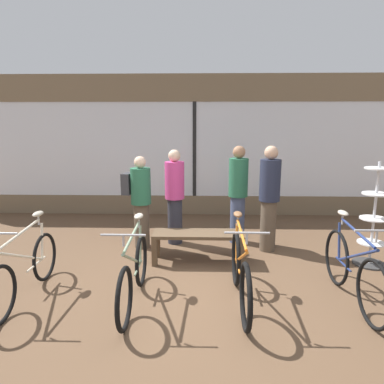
{
  "coord_description": "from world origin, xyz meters",
  "views": [
    {
      "loc": [
        0.16,
        -3.96,
        2.12
      ],
      "look_at": [
        0.0,
        1.86,
        0.95
      ],
      "focal_mm": 32.0,
      "sensor_mm": 36.0,
      "label": 1
    }
  ],
  "objects": [
    {
      "name": "ground_plane",
      "position": [
        0.0,
        0.0,
        0.0
      ],
      "size": [
        24.0,
        24.0,
        0.0
      ],
      "primitive_type": "plane",
      "color": "brown"
    },
    {
      "name": "customer_by_window",
      "position": [
        -0.88,
        1.7,
        0.85
      ],
      "size": [
        0.53,
        0.4,
        1.59
      ],
      "color": "brown",
      "rests_on": "ground_plane"
    },
    {
      "name": "bicycle_far_right",
      "position": [
        1.97,
        -0.09,
        0.41
      ],
      "size": [
        0.46,
        1.73,
        1.05
      ],
      "color": "black",
      "rests_on": "ground_plane"
    },
    {
      "name": "customer_near_bench",
      "position": [
        1.29,
        1.6,
        0.93
      ],
      "size": [
        0.4,
        0.4,
        1.77
      ],
      "color": "brown",
      "rests_on": "ground_plane"
    },
    {
      "name": "bicycle_far_left",
      "position": [
        -1.98,
        -0.12,
        0.38
      ],
      "size": [
        0.46,
        1.73,
        1.01
      ],
      "color": "black",
      "rests_on": "ground_plane"
    },
    {
      "name": "bicycle_right",
      "position": [
        0.63,
        -0.16,
        0.39
      ],
      "size": [
        0.46,
        1.74,
        1.04
      ],
      "color": "black",
      "rests_on": "ground_plane"
    },
    {
      "name": "shop_back_wall",
      "position": [
        0.0,
        3.94,
        1.64
      ],
      "size": [
        12.0,
        0.08,
        3.2
      ],
      "color": "#7A664C",
      "rests_on": "ground_plane"
    },
    {
      "name": "accessory_rack",
      "position": [
        2.74,
        1.03,
        0.65
      ],
      "size": [
        0.48,
        0.48,
        1.58
      ],
      "color": "#333333",
      "rests_on": "ground_plane"
    },
    {
      "name": "customer_mid_floor",
      "position": [
        0.81,
        2.0,
        0.92
      ],
      "size": [
        0.48,
        0.48,
        1.74
      ],
      "color": "#424C6B",
      "rests_on": "ground_plane"
    },
    {
      "name": "display_bench",
      "position": [
        0.12,
        1.08,
        0.39
      ],
      "size": [
        1.4,
        0.44,
        0.47
      ],
      "color": "brown",
      "rests_on": "ground_plane"
    },
    {
      "name": "customer_near_rack",
      "position": [
        -0.31,
        1.93,
        0.88
      ],
      "size": [
        0.46,
        0.46,
        1.68
      ],
      "color": "#2D2D38",
      "rests_on": "ground_plane"
    },
    {
      "name": "bicycle_left",
      "position": [
        -0.63,
        -0.21,
        0.38
      ],
      "size": [
        0.46,
        1.68,
        1.02
      ],
      "color": "black",
      "rests_on": "ground_plane"
    }
  ]
}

